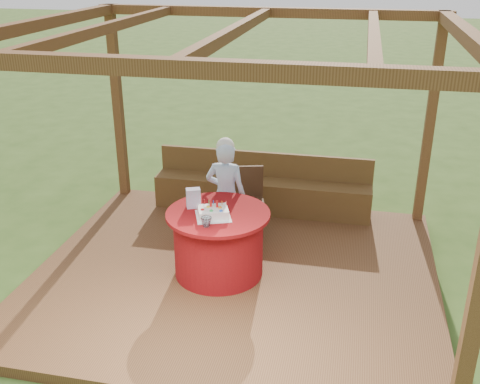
% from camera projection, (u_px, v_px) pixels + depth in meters
% --- Properties ---
extents(ground, '(60.00, 60.00, 0.00)m').
position_uv_depth(ground, '(235.00, 280.00, 6.45)').
color(ground, '#304E1A').
rests_on(ground, ground).
extents(deck, '(4.50, 4.00, 0.12)m').
position_uv_depth(deck, '(235.00, 276.00, 6.43)').
color(deck, brown).
rests_on(deck, ground).
extents(pergola, '(4.50, 4.00, 2.72)m').
position_uv_depth(pergola, '(235.00, 70.00, 5.51)').
color(pergola, brown).
rests_on(pergola, deck).
extents(bench, '(3.00, 0.42, 0.80)m').
position_uv_depth(bench, '(262.00, 192.00, 7.85)').
color(bench, brown).
rests_on(bench, deck).
extents(table, '(1.14, 1.14, 0.75)m').
position_uv_depth(table, '(219.00, 243.00, 6.23)').
color(table, maroon).
rests_on(table, deck).
extents(chair, '(0.50, 0.50, 0.86)m').
position_uv_depth(chair, '(248.00, 198.00, 7.16)').
color(chair, '#3B2312').
rests_on(chair, deck).
extents(elderly_woman, '(0.51, 0.34, 1.39)m').
position_uv_depth(elderly_woman, '(226.00, 193.00, 6.70)').
color(elderly_woman, '#9CBFE8').
rests_on(elderly_woman, deck).
extents(birthday_cake, '(0.47, 0.47, 0.17)m').
position_uv_depth(birthday_cake, '(213.00, 212.00, 5.97)').
color(birthday_cake, white).
rests_on(birthday_cake, table).
extents(gift_bag, '(0.18, 0.15, 0.22)m').
position_uv_depth(gift_bag, '(193.00, 198.00, 6.17)').
color(gift_bag, '#ED99C9').
rests_on(gift_bag, table).
extents(drinking_glass, '(0.14, 0.14, 0.10)m').
position_uv_depth(drinking_glass, '(206.00, 222.00, 5.76)').
color(drinking_glass, white).
rests_on(drinking_glass, table).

